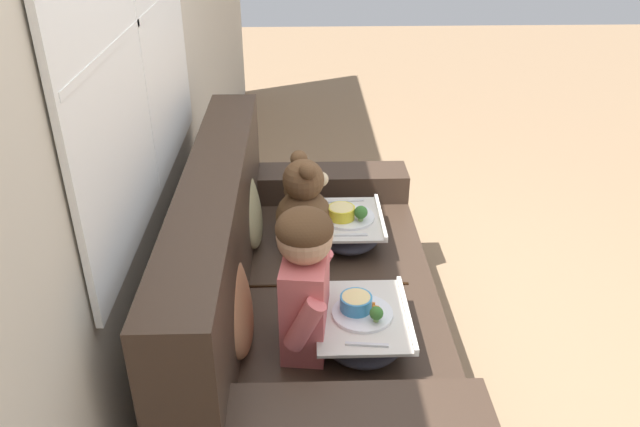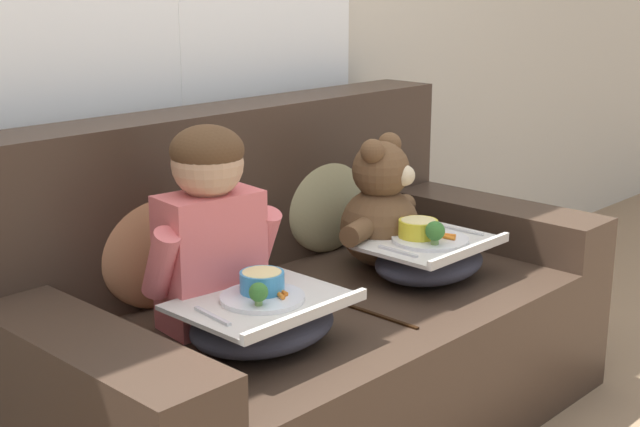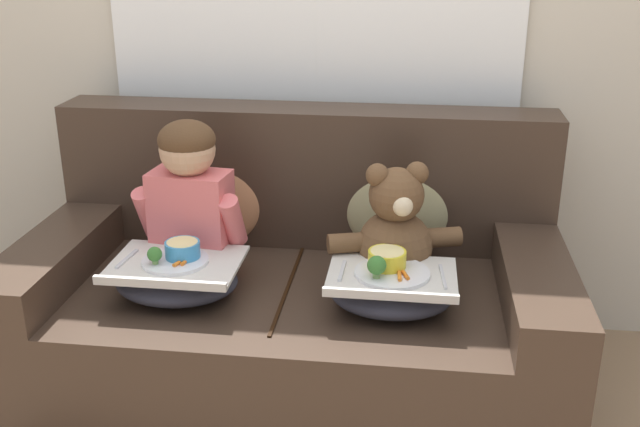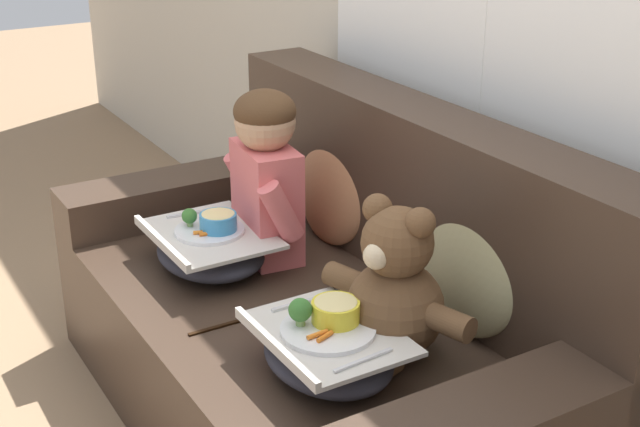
# 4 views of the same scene
# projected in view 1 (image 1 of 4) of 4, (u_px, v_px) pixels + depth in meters

# --- Properties ---
(ground_plane) EXTENTS (14.00, 14.00, 0.00)m
(ground_plane) POSITION_uv_depth(u_px,v_px,m) (316.00, 367.00, 2.80)
(ground_plane) COLOR #8E7051
(wall_back_with_window) EXTENTS (8.00, 0.08, 2.60)m
(wall_back_with_window) POSITION_uv_depth(u_px,v_px,m) (131.00, 83.00, 2.15)
(wall_back_with_window) COLOR beige
(wall_back_with_window) RESTS_ON ground_plane
(couch) EXTENTS (1.85, 0.99, 0.97)m
(couch) POSITION_uv_depth(u_px,v_px,m) (298.00, 308.00, 2.64)
(couch) COLOR #38281E
(couch) RESTS_ON ground_plane
(throw_pillow_behind_child) EXTENTS (0.42, 0.20, 0.43)m
(throw_pillow_behind_child) POSITION_uv_depth(u_px,v_px,m) (231.00, 300.00, 2.17)
(throw_pillow_behind_child) COLOR #B2754C
(throw_pillow_behind_child) RESTS_ON couch
(throw_pillow_behind_teddy) EXTENTS (0.40, 0.19, 0.42)m
(throw_pillow_behind_teddy) POSITION_uv_depth(u_px,v_px,m) (246.00, 205.00, 2.79)
(throw_pillow_behind_teddy) COLOR tan
(throw_pillow_behind_teddy) RESTS_ON couch
(child_figure) EXTENTS (0.40, 0.21, 0.55)m
(child_figure) POSITION_uv_depth(u_px,v_px,m) (305.00, 274.00, 2.13)
(child_figure) COLOR #DB6666
(child_figure) RESTS_ON couch
(teddy_bear) EXTENTS (0.46, 0.33, 0.43)m
(teddy_bear) POSITION_uv_depth(u_px,v_px,m) (305.00, 207.00, 2.81)
(teddy_bear) COLOR brown
(teddy_bear) RESTS_ON couch
(lap_tray_child) EXTENTS (0.42, 0.34, 0.19)m
(lap_tray_child) POSITION_uv_depth(u_px,v_px,m) (362.00, 326.00, 2.25)
(lap_tray_child) COLOR #2D2D38
(lap_tray_child) RESTS_ON child_figure
(lap_tray_teddy) EXTENTS (0.41, 0.31, 0.21)m
(lap_tray_teddy) POSITION_uv_depth(u_px,v_px,m) (348.00, 228.00, 2.86)
(lap_tray_teddy) COLOR #2D2D38
(lap_tray_teddy) RESTS_ON teddy_bear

